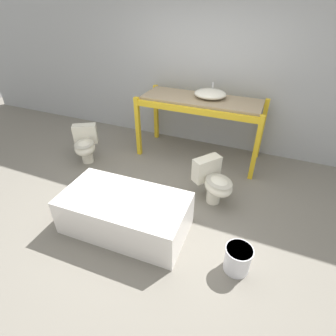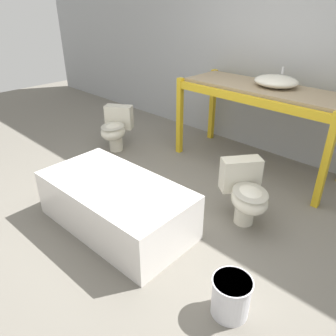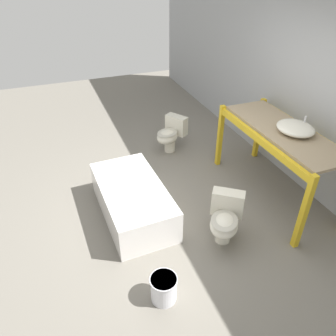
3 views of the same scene
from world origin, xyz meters
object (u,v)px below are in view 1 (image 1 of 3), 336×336
object	(u,v)px
sink_basin	(210,94)
toilet_near	(85,144)
bucket_white	(238,259)
bathtub_main	(125,211)
toilet_far	(214,181)

from	to	relation	value
sink_basin	toilet_near	bearing A→B (deg)	-151.08
sink_basin	bucket_white	bearing A→B (deg)	-65.97
bathtub_main	toilet_far	world-z (taller)	toilet_far
sink_basin	bathtub_main	bearing A→B (deg)	-100.68
toilet_near	toilet_far	distance (m)	2.26
sink_basin	toilet_near	xyz separation A→B (m)	(-1.81, -1.00, -0.78)
bathtub_main	toilet_near	world-z (taller)	toilet_near
bathtub_main	toilet_far	distance (m)	1.24
sink_basin	toilet_near	distance (m)	2.21
bathtub_main	bucket_white	bearing A→B (deg)	-4.86
sink_basin	bathtub_main	size ratio (longest dim) A/B	0.34
toilet_near	bucket_white	size ratio (longest dim) A/B	2.21
sink_basin	bathtub_main	world-z (taller)	sink_basin
sink_basin	toilet_far	size ratio (longest dim) A/B	0.77
bathtub_main	toilet_far	xyz separation A→B (m)	(0.84, 0.91, 0.06)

